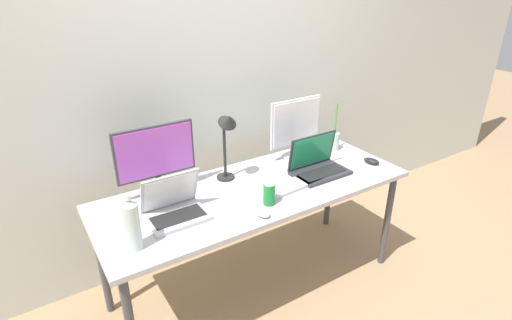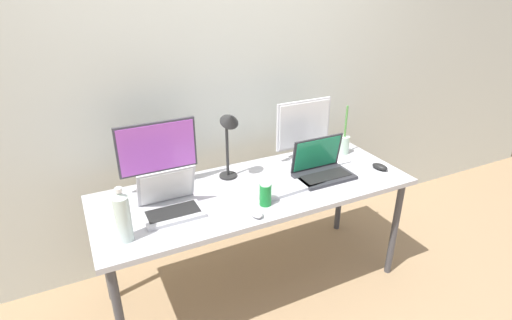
{
  "view_description": "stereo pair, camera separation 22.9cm",
  "coord_description": "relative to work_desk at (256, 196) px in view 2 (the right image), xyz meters",
  "views": [
    {
      "loc": [
        -1.12,
        -1.75,
        1.89
      ],
      "look_at": [
        0.0,
        0.0,
        0.92
      ],
      "focal_mm": 28.0,
      "sensor_mm": 36.0,
      "label": 1
    },
    {
      "loc": [
        -0.92,
        -1.86,
        1.89
      ],
      "look_at": [
        0.0,
        0.0,
        0.92
      ],
      "focal_mm": 28.0,
      "sensor_mm": 36.0,
      "label": 2
    }
  ],
  "objects": [
    {
      "name": "ground_plane",
      "position": [
        0.0,
        0.0,
        -0.68
      ],
      "size": [
        16.0,
        16.0,
        0.0
      ],
      "primitive_type": "plane",
      "color": "#9E7F5B"
    },
    {
      "name": "wall_back",
      "position": [
        0.0,
        0.59,
        0.62
      ],
      "size": [
        7.0,
        0.08,
        2.6
      ],
      "primitive_type": "cube",
      "color": "silver",
      "rests_on": "ground"
    },
    {
      "name": "work_desk",
      "position": [
        0.0,
        0.0,
        0.0
      ],
      "size": [
        1.88,
        0.71,
        0.74
      ],
      "color": "#424247",
      "rests_on": "ground"
    },
    {
      "name": "monitor_left",
      "position": [
        -0.5,
        0.25,
        0.29
      ],
      "size": [
        0.45,
        0.19,
        0.41
      ],
      "color": "#38383D",
      "rests_on": "work_desk"
    },
    {
      "name": "monitor_center",
      "position": [
        0.47,
        0.24,
        0.28
      ],
      "size": [
        0.4,
        0.18,
        0.41
      ],
      "color": "silver",
      "rests_on": "work_desk"
    },
    {
      "name": "laptop_silver",
      "position": [
        -0.52,
        -0.03,
        0.12
      ],
      "size": [
        0.31,
        0.24,
        0.24
      ],
      "color": "#B7B7BC",
      "rests_on": "work_desk"
    },
    {
      "name": "laptop_secondary",
      "position": [
        0.44,
        -0.04,
        0.12
      ],
      "size": [
        0.35,
        0.23,
        0.24
      ],
      "color": "#2D2D33",
      "rests_on": "work_desk"
    },
    {
      "name": "keyboard_main",
      "position": [
        0.17,
        -0.11,
        0.07
      ],
      "size": [
        0.44,
        0.16,
        0.02
      ],
      "primitive_type": "cube",
      "rotation": [
        0.0,
        0.0,
        0.08
      ],
      "color": "#B2B2B7",
      "rests_on": "work_desk"
    },
    {
      "name": "mouse_by_keyboard",
      "position": [
        0.83,
        -0.14,
        0.08
      ],
      "size": [
        0.08,
        0.12,
        0.04
      ],
      "primitive_type": "ellipsoid",
      "rotation": [
        0.0,
        0.0,
        0.27
      ],
      "color": "black",
      "rests_on": "work_desk"
    },
    {
      "name": "mouse_by_laptop",
      "position": [
        -0.14,
        -0.27,
        0.08
      ],
      "size": [
        0.07,
        0.1,
        0.04
      ],
      "primitive_type": "ellipsoid",
      "rotation": [
        0.0,
        0.0,
        0.05
      ],
      "color": "silver",
      "rests_on": "work_desk"
    },
    {
      "name": "water_bottle",
      "position": [
        -0.78,
        -0.19,
        0.19
      ],
      "size": [
        0.07,
        0.07,
        0.28
      ],
      "color": "silver",
      "rests_on": "work_desk"
    },
    {
      "name": "soda_can_near_keyboard",
      "position": [
        -0.04,
        -0.2,
        0.12
      ],
      "size": [
        0.07,
        0.07,
        0.13
      ],
      "color": "#197F33",
      "rests_on": "work_desk"
    },
    {
      "name": "bamboo_vase",
      "position": [
        0.77,
        0.18,
        0.13
      ],
      "size": [
        0.08,
        0.08,
        0.35
      ],
      "color": "#B2D1B7",
      "rests_on": "work_desk"
    },
    {
      "name": "desk_lamp",
      "position": [
        -0.09,
        0.16,
        0.37
      ],
      "size": [
        0.11,
        0.18,
        0.46
      ],
      "color": "black",
      "rests_on": "work_desk"
    }
  ]
}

